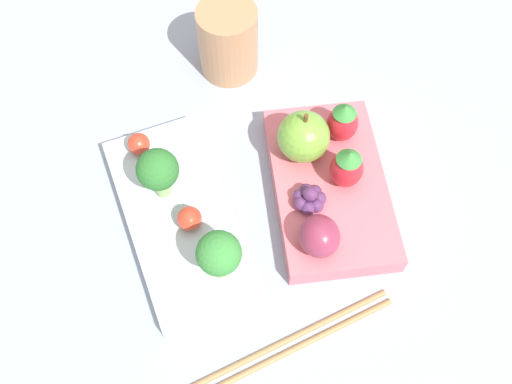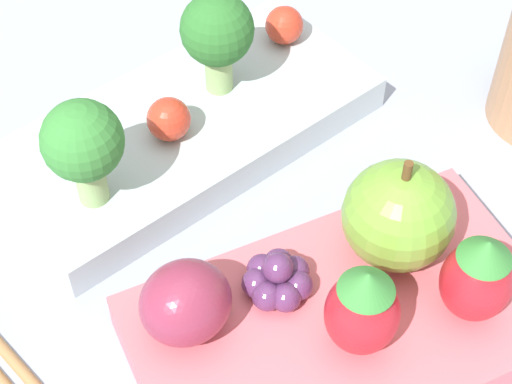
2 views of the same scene
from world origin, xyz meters
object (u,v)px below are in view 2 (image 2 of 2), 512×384
cherry_tomato_1 (284,25)px  broccoli_floret_1 (217,33)px  cherry_tomato_0 (169,119)px  apple (398,215)px  strawberry_1 (478,277)px  strawberry_0 (363,309)px  bento_box_savoury (185,130)px  plum (186,303)px  grape_cluster (278,279)px  bento_box_fruit (342,329)px  broccoli_floret_0 (83,144)px

cherry_tomato_1 → broccoli_floret_1: bearing=-167.0°
cherry_tomato_0 → cherry_tomato_1: (0.10, 0.03, -0.00)m
apple → strawberry_1: 0.05m
cherry_tomato_0 → strawberry_0: bearing=-89.2°
cherry_tomato_0 → strawberry_1: 0.19m
bento_box_savoury → cherry_tomato_0: (-0.01, -0.01, 0.02)m
plum → apple: bearing=-10.9°
strawberry_0 → strawberry_1: same height
cherry_tomato_1 → apple: 0.17m
broccoli_floret_1 → cherry_tomato_1: (0.06, 0.01, -0.03)m
apple → strawberry_1: size_ratio=1.25×
cherry_tomato_0 → strawberry_1: bearing=-72.7°
cherry_tomato_1 → grape_cluster: grape_cluster is taller
bento_box_fruit → strawberry_0: strawberry_0 is taller
bento_box_fruit → strawberry_1: size_ratio=4.15×
cherry_tomato_1 → apple: bearing=-107.8°
broccoli_floret_1 → cherry_tomato_0: (-0.04, -0.02, -0.03)m
grape_cluster → broccoli_floret_1: bearing=67.7°
broccoli_floret_0 → strawberry_0: 0.16m
bento_box_fruit → grape_cluster: 0.04m
bento_box_savoury → cherry_tomato_0: 0.03m
bento_box_fruit → cherry_tomato_1: bearing=62.1°
bento_box_savoury → strawberry_0: (-0.01, -0.17, 0.04)m
bento_box_savoury → bento_box_fruit: bento_box_fruit is taller
broccoli_floret_1 → strawberry_1: broccoli_floret_1 is taller
bento_box_fruit → broccoli_floret_0: size_ratio=3.33×
bento_box_fruit → apple: size_ratio=3.32×
bento_box_fruit → apple: bearing=21.0°
apple → strawberry_1: (0.01, -0.05, -0.00)m
broccoli_floret_1 → grape_cluster: (-0.06, -0.14, -0.03)m
strawberry_1 → plum: strawberry_1 is taller
bento_box_fruit → cherry_tomato_1: size_ratio=8.96×
strawberry_0 → bento_box_savoury: bearing=86.1°
apple → plum: apple is taller
cherry_tomato_0 → grape_cluster: 0.12m
cherry_tomato_1 → strawberry_1: (-0.04, -0.21, 0.02)m
broccoli_floret_0 → cherry_tomato_0: 0.06m
apple → cherry_tomato_0: bearing=109.9°
broccoli_floret_0 → apple: bearing=-48.1°
broccoli_floret_1 → grape_cluster: 0.15m
apple → grape_cluster: size_ratio=1.87×
apple → strawberry_1: apple is taller
bento_box_savoury → broccoli_floret_1: (0.03, 0.01, 0.05)m
bento_box_savoury → plum: (-0.07, -0.12, 0.03)m
strawberry_1 → bento_box_savoury: bearing=102.6°
cherry_tomato_0 → apple: bearing=-70.1°
broccoli_floret_1 → plum: bearing=-128.1°
cherry_tomato_0 → broccoli_floret_1: bearing=21.6°
broccoli_floret_1 → strawberry_0: (-0.04, -0.18, -0.01)m
cherry_tomato_0 → strawberry_1: strawberry_1 is taller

